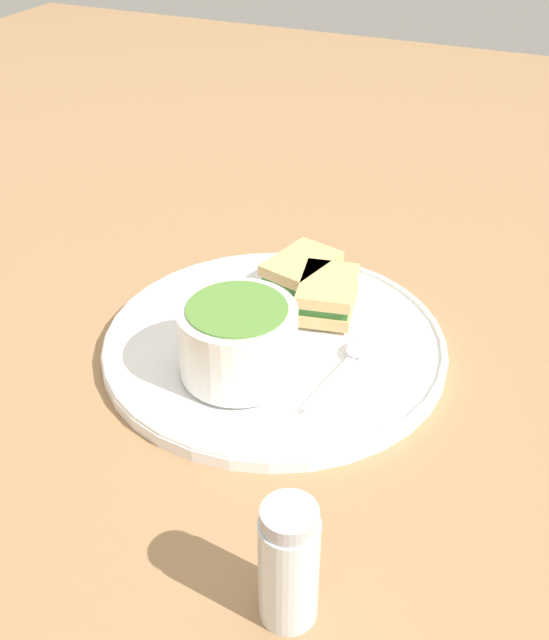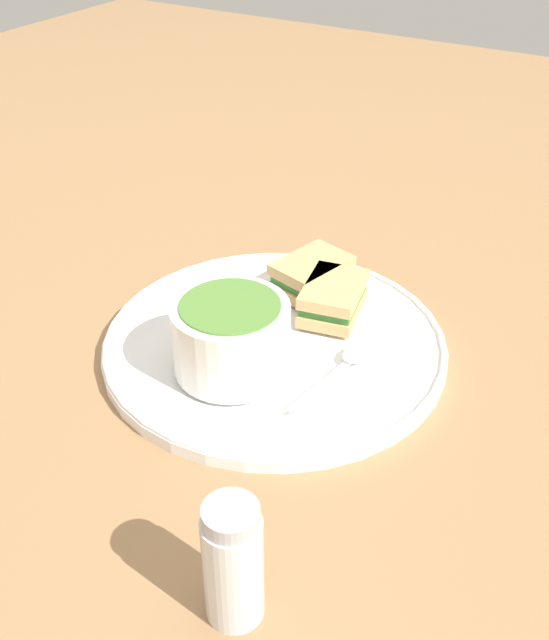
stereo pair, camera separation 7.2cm
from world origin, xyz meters
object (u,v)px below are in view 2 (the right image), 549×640
at_px(soup_bowl, 231,337).
at_px(spoon, 350,359).
at_px(sandwich_half_near, 333,298).
at_px(sandwich_half_far, 312,274).
at_px(salt_shaker, 233,563).

relative_size(soup_bowl, spoon, 0.88).
distance_m(soup_bowl, sandwich_half_near, 0.14).
relative_size(sandwich_half_far, salt_shaker, 0.92).
bearing_deg(soup_bowl, sandwich_half_near, -106.54).
distance_m(spoon, salt_shaker, 0.27).
xyz_separation_m(sandwich_half_near, sandwich_half_far, (0.04, -0.03, 0.00)).
bearing_deg(soup_bowl, spoon, -145.32).
distance_m(sandwich_half_near, salt_shaker, 0.34).
distance_m(soup_bowl, spoon, 0.11).
height_order(sandwich_half_near, salt_shaker, salt_shaker).
distance_m(sandwich_half_near, sandwich_half_far, 0.05).
bearing_deg(salt_shaker, spoon, -80.51).
xyz_separation_m(soup_bowl, spoon, (-0.09, -0.06, -0.03)).
relative_size(soup_bowl, sandwich_half_near, 1.20).
bearing_deg(soup_bowl, salt_shaker, 123.71).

